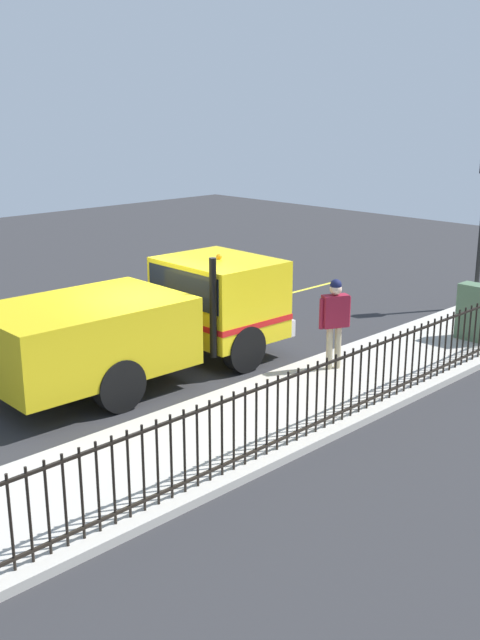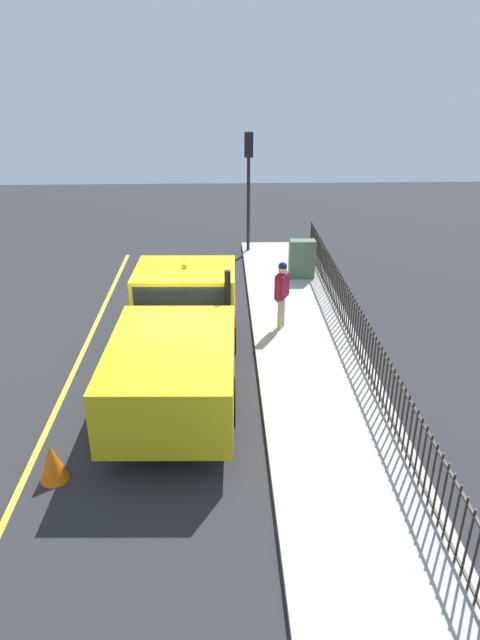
# 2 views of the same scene
# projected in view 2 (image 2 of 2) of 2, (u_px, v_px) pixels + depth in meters

# --- Properties ---
(ground_plane) EXTENTS (45.10, 45.10, 0.00)m
(ground_plane) POSITION_uv_depth(u_px,v_px,m) (183.00, 383.00, 12.72)
(ground_plane) COLOR #2B2B2D
(ground_plane) RESTS_ON ground
(sidewalk_slab) EXTENTS (2.70, 20.50, 0.13)m
(sidewalk_slab) POSITION_uv_depth(u_px,v_px,m) (318.00, 378.00, 12.79)
(sidewalk_slab) COLOR #B7B2A8
(sidewalk_slab) RESTS_ON ground
(lane_marking) EXTENTS (0.12, 18.45, 0.01)m
(lane_marking) POSITION_uv_depth(u_px,v_px,m) (68.00, 385.00, 12.64)
(lane_marking) COLOR yellow
(lane_marking) RESTS_ON ground
(work_truck) EXTENTS (2.60, 6.33, 2.44)m
(work_truck) POSITION_uv_depth(u_px,v_px,m) (180.00, 332.00, 12.35)
(work_truck) COLOR yellow
(work_truck) RESTS_ON ground
(worker_standing) EXTENTS (0.43, 0.61, 1.82)m
(worker_standing) POSITION_uv_depth(u_px,v_px,m) (282.00, 288.00, 14.61)
(worker_standing) COLOR maroon
(worker_standing) RESTS_ON sidewalk_slab
(iron_fence) EXTENTS (0.04, 17.46, 1.20)m
(iron_fence) POSITION_uv_depth(u_px,v_px,m) (369.00, 351.00, 12.54)
(iron_fence) COLOR black
(iron_fence) RESTS_ON sidewalk_slab
(traffic_light_near) EXTENTS (0.31, 0.22, 4.25)m
(traffic_light_near) POSITION_uv_depth(u_px,v_px,m) (249.00, 169.00, 19.91)
(traffic_light_near) COLOR black
(traffic_light_near) RESTS_ON sidewalk_slab
(utility_cabinet) EXTENTS (0.82, 0.42, 1.26)m
(utility_cabinet) POSITION_uv_depth(u_px,v_px,m) (302.00, 259.00, 18.26)
(utility_cabinet) COLOR #4C6B4C
(utility_cabinet) RESTS_ON sidewalk_slab
(traffic_cone) EXTENTS (0.50, 0.50, 0.71)m
(traffic_cone) POSITION_uv_depth(u_px,v_px,m) (52.00, 462.00, 9.66)
(traffic_cone) COLOR orange
(traffic_cone) RESTS_ON ground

